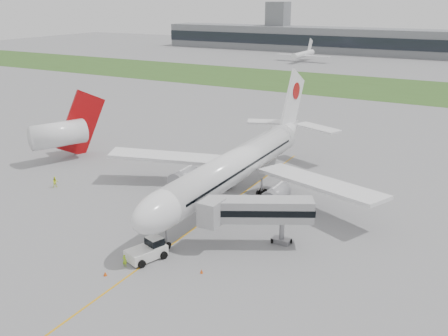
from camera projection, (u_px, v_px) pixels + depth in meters
The scene contains 14 objects.
ground at pixel (223, 207), 76.35m from camera, with size 600.00×600.00×0.00m, color slate.
apron_markings at pixel (207, 219), 72.21m from camera, with size 70.00×70.00×0.04m, color orange, non-canonical shape.
grass_strip at pixel (387, 89), 175.80m from camera, with size 600.00×50.00×0.02m, color #33541F.
terminal_building at pixel (432, 44), 264.59m from camera, with size 320.00×22.30×14.00m.
control_tower at pixel (277, 49), 309.66m from camera, with size 12.00×12.00×56.00m, color gray, non-canonical shape.
airliner at pixel (238, 164), 78.55m from camera, with size 48.13×53.95×17.88m.
pushback_tug at pixel (148, 250), 61.23m from camera, with size 4.45×5.41×2.45m.
jet_bridge at pixel (254, 211), 63.17m from camera, with size 13.34×9.82×6.57m.
safety_cone_left at pixel (105, 274), 57.53m from camera, with size 0.41×0.41×0.56m, color #DD4C0B.
safety_cone_right at pixel (201, 271), 58.08m from camera, with size 0.37×0.37×0.51m, color #DD4C0B.
ground_crew_near at pixel (125, 261), 59.33m from camera, with size 0.57×0.38×1.57m, color #8EC721.
ground_crew_far at pixel (55, 182), 84.12m from camera, with size 0.92×0.72×1.90m, color #E9FF2A.
neighbor_aircraft at pixel (62, 133), 96.92m from camera, with size 8.50×17.12×13.92m.
distant_aircraft_left at pixel (303, 62), 249.30m from camera, with size 27.16×23.97×10.39m, color white, non-canonical shape.
Camera 1 is at (33.98, -61.50, 30.48)m, focal length 40.00 mm.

